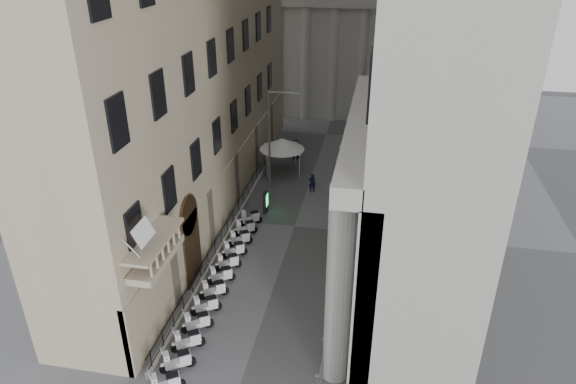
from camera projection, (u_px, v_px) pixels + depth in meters
The scene contains 25 objects.
iron_fence at pixel (232, 229), 36.34m from camera, with size 0.30×28.00×1.40m, color black, non-canonical shape.
blue_awning at pixel (359, 189), 41.98m from camera, with size 1.60×3.00×3.00m, color navy, non-canonical shape.
flag at pixel (163, 365), 24.89m from camera, with size 1.00×1.40×8.20m, color #9E0C11, non-canonical shape.
scooter_1 at pixel (179, 370), 24.65m from camera, with size 0.56×1.40×1.50m, color silver, non-canonical shape.
scooter_2 at pixel (189, 349), 25.88m from camera, with size 0.56×1.40×1.50m, color silver, non-canonical shape.
scooter_3 at pixel (198, 330), 27.11m from camera, with size 0.56×1.40×1.50m, color silver, non-canonical shape.
scooter_4 at pixel (207, 313), 28.33m from camera, with size 0.56×1.40×1.50m, color silver, non-canonical shape.
scooter_5 at pixel (215, 297), 29.56m from camera, with size 0.56×1.40×1.50m, color silver, non-canonical shape.
scooter_6 at pixel (222, 283), 30.79m from camera, with size 0.56×1.40×1.50m, color silver, non-canonical shape.
scooter_7 at pixel (229, 269), 32.01m from camera, with size 0.56×1.40×1.50m, color silver, non-canonical shape.
scooter_8 at pixel (235, 257), 33.24m from camera, with size 0.56×1.40×1.50m, color silver, non-canonical shape.
scooter_9 at pixel (240, 245), 34.47m from camera, with size 0.56×1.40×1.50m, color silver, non-canonical shape.
scooter_10 at pixel (246, 234), 35.70m from camera, with size 0.56×1.40×1.50m, color silver, non-canonical shape.
scooter_11 at pixel (251, 224), 36.92m from camera, with size 0.56×1.40×1.50m, color silver, non-canonical shape.
barrier_1 at pixel (325, 358), 25.35m from camera, with size 0.60×2.40×1.10m, color #989A9F, non-canonical shape.
barrier_2 at pixel (330, 324), 27.54m from camera, with size 0.60×2.40×1.10m, color #989A9F, non-canonical shape.
barrier_3 at pixel (335, 295), 29.73m from camera, with size 0.60×2.40×1.10m, color #989A9F, non-canonical shape.
barrier_4 at pixel (339, 270), 31.93m from camera, with size 0.60×2.40×1.10m, color #989A9F, non-canonical shape.
barrier_5 at pixel (343, 248), 34.12m from camera, with size 0.60×2.40×1.10m, color #989A9F, non-canonical shape.
security_tent at pixel (286, 146), 43.50m from camera, with size 3.86×3.86×3.13m.
street_lamp at pixel (273, 133), 40.00m from camera, with size 2.66×0.30×8.14m.
info_kiosk at pixel (266, 202), 38.21m from camera, with size 0.26×0.78×1.66m.
pedestrian_a at pixel (312, 183), 41.27m from camera, with size 0.57×0.37×1.56m, color black.
pedestrian_b at pixel (350, 154), 46.56m from camera, with size 0.77×0.60×1.59m, color black.
pedestrian_c at pixel (296, 149), 47.26m from camera, with size 0.92×0.60×1.89m, color black.
Camera 1 is at (5.35, -11.98, 18.75)m, focal length 32.00 mm.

